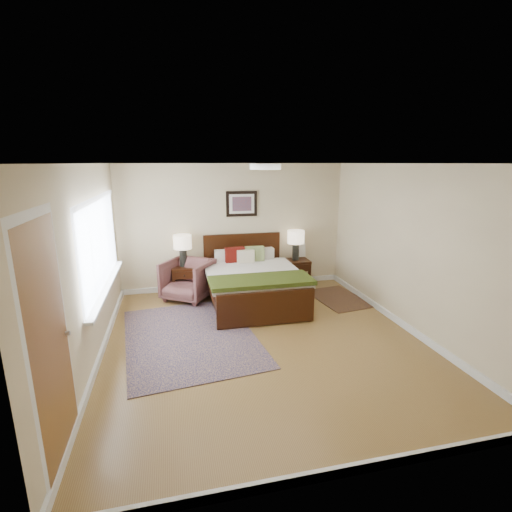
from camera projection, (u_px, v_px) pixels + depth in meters
name	position (u px, v px, depth m)	size (l,w,h in m)	color
floor	(264.00, 340.00, 5.39)	(5.00, 5.00, 0.00)	olive
back_wall	(234.00, 227.00, 7.45)	(4.50, 0.04, 2.50)	beige
front_wall	(349.00, 339.00, 2.72)	(4.50, 0.04, 2.50)	beige
left_wall	(89.00, 267.00, 4.59)	(0.04, 5.00, 2.50)	beige
right_wall	(409.00, 249.00, 5.57)	(0.04, 5.00, 2.50)	beige
ceiling	(265.00, 163.00, 4.78)	(4.50, 5.00, 0.02)	white
window	(102.00, 245.00, 5.24)	(0.11, 2.72, 1.32)	silver
door	(50.00, 346.00, 2.99)	(0.06, 1.00, 2.18)	silver
ceil_fixture	(265.00, 166.00, 4.79)	(0.44, 0.44, 0.08)	white
bed	(252.00, 276.00, 6.71)	(1.69, 2.04, 1.10)	black
wall_art	(242.00, 204.00, 7.33)	(0.62, 0.05, 0.50)	black
nightstand_left	(184.00, 273.00, 7.18)	(0.47, 0.42, 0.56)	black
nightstand_right	(295.00, 270.00, 7.71)	(0.56, 0.42, 0.56)	black
lamp_left	(183.00, 245.00, 7.06)	(0.34, 0.34, 0.61)	black
lamp_right	(296.00, 240.00, 7.56)	(0.34, 0.34, 0.61)	black
armchair	(188.00, 280.00, 6.94)	(0.81, 0.83, 0.76)	brown
rug_persian	(190.00, 336.00, 5.51)	(1.82, 2.57, 0.01)	#0C113E
rug_navy	(339.00, 298.00, 7.05)	(0.84, 1.26, 0.01)	black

